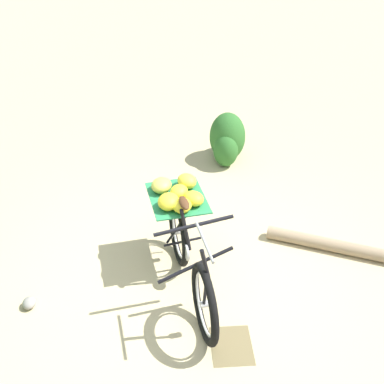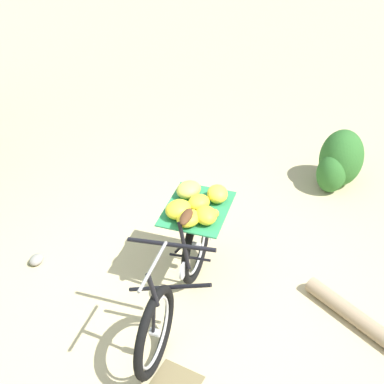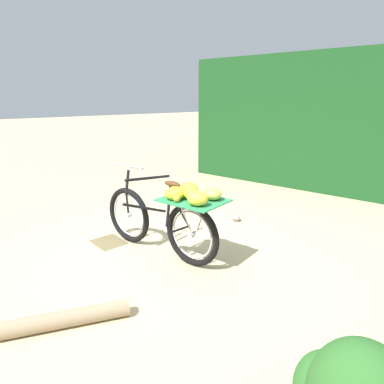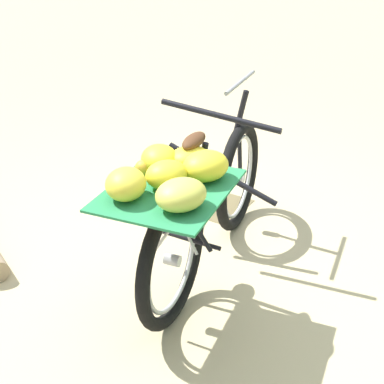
% 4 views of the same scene
% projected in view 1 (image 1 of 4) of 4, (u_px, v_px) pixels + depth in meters
% --- Properties ---
extents(ground_plane, '(60.00, 60.00, 0.00)m').
position_uv_depth(ground_plane, '(178.00, 284.00, 5.00)').
color(ground_plane, '#C6B284').
extents(bicycle, '(1.80, 0.80, 1.03)m').
position_uv_depth(bicycle, '(186.00, 240.00, 4.74)').
color(bicycle, black).
rests_on(bicycle, ground_plane).
extents(fallen_log, '(0.73, 1.44, 0.14)m').
position_uv_depth(fallen_log, '(336.00, 246.00, 5.39)').
color(fallen_log, '#9E8466').
rests_on(fallen_log, ground_plane).
extents(shrub_cluster, '(0.73, 0.50, 0.70)m').
position_uv_depth(shrub_cluster, '(227.00, 140.00, 7.00)').
color(shrub_cluster, '#2D6628').
rests_on(shrub_cluster, ground_plane).
extents(path_stone, '(0.15, 0.12, 0.09)m').
position_uv_depth(path_stone, '(29.00, 303.00, 4.72)').
color(path_stone, gray).
rests_on(path_stone, ground_plane).
extents(leaf_litter_patch, '(0.44, 0.36, 0.01)m').
position_uv_depth(leaf_litter_patch, '(231.00, 346.00, 4.35)').
color(leaf_litter_patch, olive).
rests_on(leaf_litter_patch, ground_plane).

